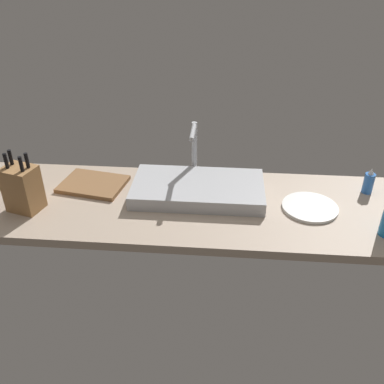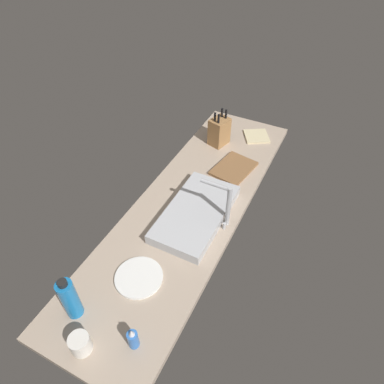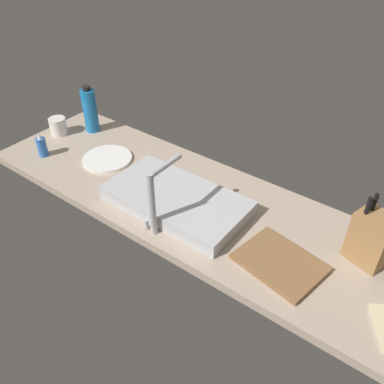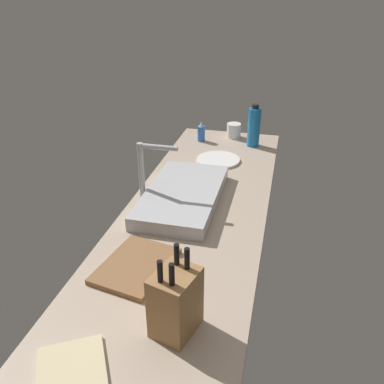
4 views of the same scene
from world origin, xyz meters
The scene contains 9 objects.
countertop_slab centered at (0.00, 0.00, 1.75)cm, with size 194.38×56.37×3.50cm, color tan.
sink_basin centered at (7.00, 6.68, 6.33)cm, with size 54.14×29.01×5.66cm, color #B7BABF.
faucet centered at (4.31, 21.01, 19.04)cm, with size 5.50×16.62×25.47cm.
knife_block centered at (-60.01, -9.20, 12.86)cm, with size 14.55×12.86×24.23cm.
cutting_board centered at (-38.70, 10.13, 4.40)cm, with size 26.65×19.80×1.80cm, color brown.
soap_bottle centered at (77.88, 14.69, 8.37)cm, with size 4.29×4.29×11.52cm.
water_bottle centered at (77.58, -14.73, 14.39)cm, with size 6.79×6.79×23.27cm.
dinner_plate centered at (52.05, -0.02, 4.10)cm, with size 21.97×21.97×1.20cm, color white.
coffee_mug centered at (88.19, -2.43, 7.64)cm, with size 8.11×8.11×8.28cm, color silver.
Camera 3 is at (-70.32, 99.99, 103.69)cm, focal length 38.16 mm.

